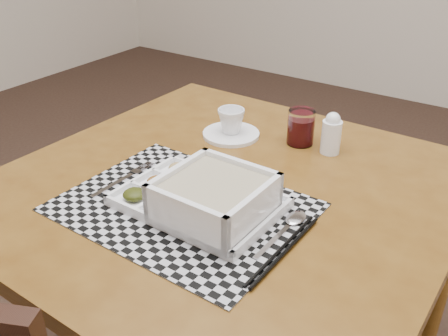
{
  "coord_description": "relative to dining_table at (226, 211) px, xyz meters",
  "views": [
    {
      "loc": [
        0.83,
        -0.98,
        1.28
      ],
      "look_at": [
        0.3,
        -0.21,
        0.77
      ],
      "focal_mm": 40.0,
      "sensor_mm": 36.0,
      "label": 1
    }
  ],
  "objects": [
    {
      "name": "floor",
      "position": [
        -0.3,
        0.18,
        -0.64
      ],
      "size": [
        5.0,
        5.0,
        0.0
      ],
      "primitive_type": "plane",
      "color": "#301D18",
      "rests_on": "ground"
    },
    {
      "name": "dining_table",
      "position": [
        0.0,
        0.0,
        0.0
      ],
      "size": [
        0.98,
        0.98,
        0.72
      ],
      "color": "#55310F",
      "rests_on": "ground"
    },
    {
      "name": "placemat",
      "position": [
        -0.02,
        -0.13,
        0.08
      ],
      "size": [
        0.49,
        0.38,
        0.0
      ],
      "primitive_type": "cube",
      "rotation": [
        0.0,
        0.0,
        -0.02
      ],
      "color": "#B0B0B8",
      "rests_on": "dining_table"
    },
    {
      "name": "serving_tray",
      "position": [
        0.04,
        -0.13,
        0.11
      ],
      "size": [
        0.32,
        0.23,
        0.09
      ],
      "color": "white",
      "rests_on": "placemat"
    },
    {
      "name": "fork",
      "position": [
        -0.2,
        -0.11,
        0.08
      ],
      "size": [
        0.02,
        0.19,
        0.0
      ],
      "color": "silver",
      "rests_on": "placemat"
    },
    {
      "name": "spoon",
      "position": [
        0.19,
        -0.06,
        0.08
      ],
      "size": [
        0.04,
        0.18,
        0.01
      ],
      "color": "silver",
      "rests_on": "placemat"
    },
    {
      "name": "chopsticks",
      "position": [
        0.22,
        -0.15,
        0.08
      ],
      "size": [
        0.02,
        0.24,
        0.01
      ],
      "color": "black",
      "rests_on": "placemat"
    },
    {
      "name": "saucer",
      "position": [
        -0.13,
        0.21,
        0.08
      ],
      "size": [
        0.15,
        0.15,
        0.01
      ],
      "primitive_type": "cylinder",
      "color": "white",
      "rests_on": "dining_table"
    },
    {
      "name": "cup",
      "position": [
        -0.13,
        0.21,
        0.12
      ],
      "size": [
        0.09,
        0.09,
        0.07
      ],
      "primitive_type": "imported",
      "rotation": [
        0.0,
        0.0,
        0.36
      ],
      "color": "white",
      "rests_on": "saucer"
    },
    {
      "name": "juice_glass",
      "position": [
        0.04,
        0.27,
        0.11
      ],
      "size": [
        0.07,
        0.07,
        0.09
      ],
      "color": "white",
      "rests_on": "dining_table"
    },
    {
      "name": "creamer_bottle",
      "position": [
        0.13,
        0.27,
        0.12
      ],
      "size": [
        0.05,
        0.05,
        0.11
      ],
      "color": "white",
      "rests_on": "dining_table"
    }
  ]
}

